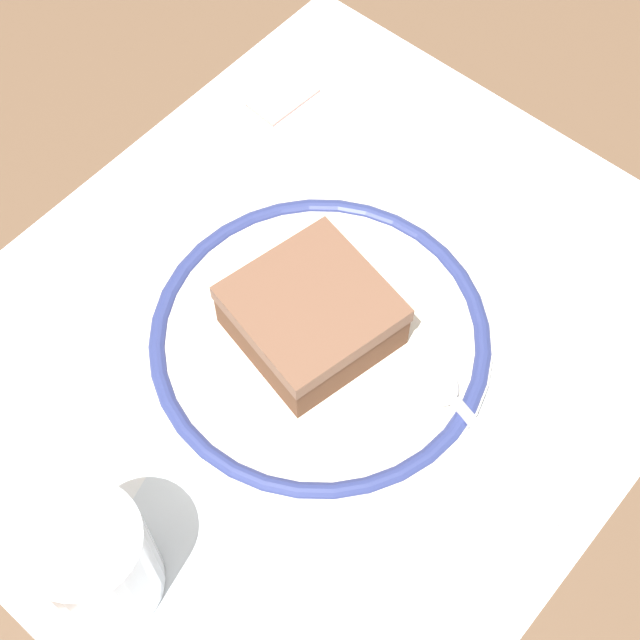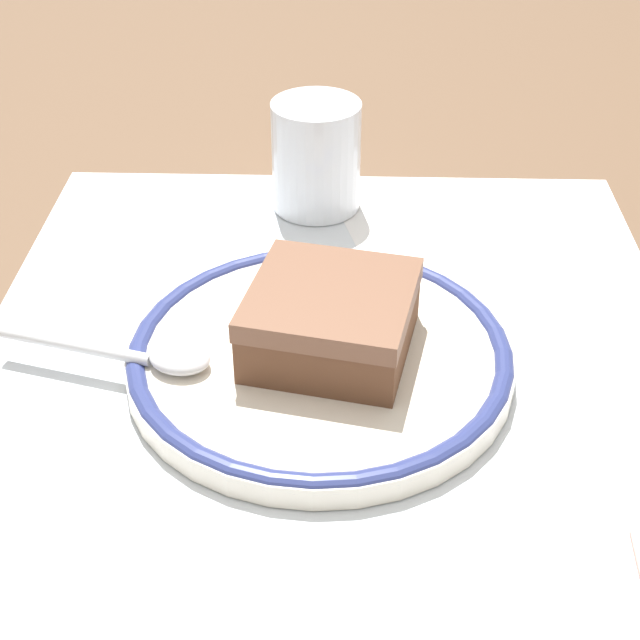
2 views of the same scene
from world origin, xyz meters
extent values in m
plane|color=brown|center=(0.00, 0.00, 0.00)|extent=(2.40, 2.40, 0.00)
cube|color=silver|center=(0.00, 0.00, 0.00)|extent=(0.49, 0.42, 0.00)
cylinder|color=silver|center=(0.01, 0.01, 0.01)|extent=(0.22, 0.22, 0.01)
torus|color=navy|center=(0.01, 0.01, 0.01)|extent=(0.22, 0.22, 0.01)
cube|color=brown|center=(0.01, 0.00, 0.03)|extent=(0.10, 0.10, 0.03)
cube|color=brown|center=(0.01, 0.00, 0.05)|extent=(0.10, 0.10, 0.01)
ellipsoid|color=silver|center=(-0.01, 0.08, 0.02)|extent=(0.03, 0.04, 0.01)
cylinder|color=silver|center=(0.00, 0.14, 0.02)|extent=(0.03, 0.09, 0.01)
cylinder|color=silver|center=(0.20, 0.01, 0.04)|extent=(0.06, 0.06, 0.08)
cylinder|color=#B7722D|center=(0.20, 0.01, 0.02)|extent=(0.06, 0.06, 0.04)
cube|color=white|center=(0.17, -0.07, 0.00)|extent=(0.15, 0.15, 0.00)
cube|color=#E5998C|center=(-0.14, -0.15, 0.00)|extent=(0.05, 0.03, 0.01)
camera|label=1|loc=(0.23, 0.20, 0.54)|focal=54.22mm
camera|label=2|loc=(-0.41, -0.01, 0.33)|focal=52.29mm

